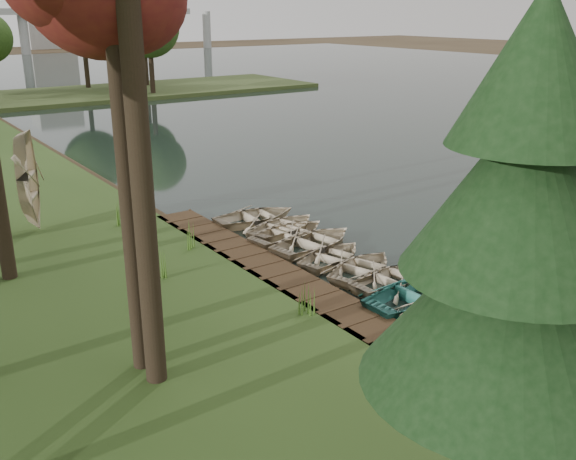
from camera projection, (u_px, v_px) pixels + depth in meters
ground at (319, 271)px, 21.81m from camera, size 300.00×300.00×0.00m
water at (458, 116)px, 53.55m from camera, size 130.00×200.00×0.05m
boardwalk at (281, 278)px, 20.90m from camera, size 1.60×16.00×0.30m
peninsula at (80, 95)px, 64.81m from camera, size 50.00×14.00×0.45m
far_trees at (39, 32)px, 60.98m from camera, size 45.60×5.60×8.80m
building_a at (45, 6)px, 143.58m from camera, size 10.00×8.00×18.00m
rowboat_0 at (495, 331)px, 16.93m from camera, size 4.02×3.38×0.71m
rowboat_1 at (463, 304)px, 18.31m from camera, size 4.09×3.00×0.82m
rowboat_2 at (422, 291)px, 19.15m from camera, size 3.99×2.87×0.82m
rowboat_3 at (394, 276)px, 20.47m from camera, size 3.27×2.41×0.66m
rowboat_4 at (363, 265)px, 21.36m from camera, size 3.60×3.05×0.64m
rowboat_5 at (333, 254)px, 22.39m from camera, size 3.45×2.88×0.62m
rowboat_6 at (315, 239)px, 23.56m from camera, size 4.07×3.20×0.76m
rowboat_7 at (290, 231)px, 24.51m from camera, size 3.87×3.06×0.72m
rowboat_8 at (284, 225)px, 25.28m from camera, size 3.91×3.24×0.70m
rowboat_9 at (256, 214)px, 26.46m from camera, size 3.68×2.71×0.74m
stored_rowboat at (36, 220)px, 24.91m from camera, size 4.62×4.08×0.79m
tree_2 at (113, 17)px, 12.87m from camera, size 3.61×3.61×9.66m
pine_tree at (518, 239)px, 7.96m from camera, size 3.80×3.80×8.50m
reeds_0 at (308, 299)px, 17.97m from camera, size 0.60×0.60×0.88m
reeds_1 at (156, 265)px, 20.37m from camera, size 0.60×0.60×0.87m
reeds_2 at (190, 235)px, 23.01m from camera, size 0.60×0.60×0.95m
reeds_3 at (121, 215)px, 25.30m from camera, size 0.60×0.60×0.92m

